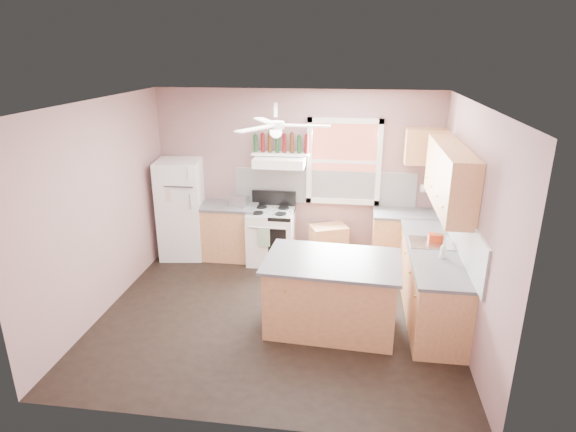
# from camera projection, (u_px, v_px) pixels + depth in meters

# --- Properties ---
(floor) EXTENTS (4.50, 4.50, 0.00)m
(floor) POSITION_uv_depth(u_px,v_px,m) (277.00, 313.00, 6.29)
(floor) COLOR black
(floor) RESTS_ON ground
(ceiling) EXTENTS (4.50, 4.50, 0.00)m
(ceiling) POSITION_uv_depth(u_px,v_px,m) (276.00, 103.00, 5.40)
(ceiling) COLOR white
(ceiling) RESTS_ON ground
(wall_back) EXTENTS (4.50, 0.05, 2.70)m
(wall_back) POSITION_uv_depth(u_px,v_px,m) (297.00, 175.00, 7.74)
(wall_back) COLOR #876361
(wall_back) RESTS_ON ground
(wall_right) EXTENTS (0.05, 4.00, 2.70)m
(wall_right) POSITION_uv_depth(u_px,v_px,m) (471.00, 225.00, 5.55)
(wall_right) COLOR #876361
(wall_right) RESTS_ON ground
(wall_left) EXTENTS (0.05, 4.00, 2.70)m
(wall_left) POSITION_uv_depth(u_px,v_px,m) (101.00, 208.00, 6.14)
(wall_left) COLOR #876361
(wall_left) RESTS_ON ground
(backsplash_back) EXTENTS (2.90, 0.03, 0.55)m
(backsplash_back) POSITION_uv_depth(u_px,v_px,m) (324.00, 187.00, 7.70)
(backsplash_back) COLOR white
(backsplash_back) RESTS_ON wall_back
(backsplash_right) EXTENTS (0.03, 2.60, 0.55)m
(backsplash_right) POSITION_uv_depth(u_px,v_px,m) (460.00, 230.00, 5.89)
(backsplash_right) COLOR white
(backsplash_right) RESTS_ON wall_right
(window_view) EXTENTS (1.00, 0.02, 1.20)m
(window_view) POSITION_uv_depth(u_px,v_px,m) (344.00, 162.00, 7.52)
(window_view) COLOR brown
(window_view) RESTS_ON wall_back
(window_frame) EXTENTS (1.16, 0.07, 1.36)m
(window_frame) POSITION_uv_depth(u_px,v_px,m) (344.00, 162.00, 7.49)
(window_frame) COLOR white
(window_frame) RESTS_ON wall_back
(refrigerator) EXTENTS (0.77, 0.75, 1.61)m
(refrigerator) POSITION_uv_depth(u_px,v_px,m) (181.00, 209.00, 7.81)
(refrigerator) COLOR white
(refrigerator) RESTS_ON floor
(base_cabinet_left) EXTENTS (0.90, 0.60, 0.86)m
(base_cabinet_left) POSITION_uv_depth(u_px,v_px,m) (230.00, 232.00, 7.87)
(base_cabinet_left) COLOR #AA7046
(base_cabinet_left) RESTS_ON floor
(counter_left) EXTENTS (0.92, 0.62, 0.04)m
(counter_left) POSITION_uv_depth(u_px,v_px,m) (229.00, 206.00, 7.72)
(counter_left) COLOR #4E4E51
(counter_left) RESTS_ON base_cabinet_left
(toaster) EXTENTS (0.32, 0.25, 0.18)m
(toaster) POSITION_uv_depth(u_px,v_px,m) (239.00, 201.00, 7.62)
(toaster) COLOR silver
(toaster) RESTS_ON counter_left
(stove) EXTENTS (0.72, 0.65, 0.86)m
(stove) POSITION_uv_depth(u_px,v_px,m) (271.00, 236.00, 7.70)
(stove) COLOR white
(stove) RESTS_ON floor
(range_hood) EXTENTS (0.78, 0.50, 0.14)m
(range_hood) POSITION_uv_depth(u_px,v_px,m) (280.00, 162.00, 7.42)
(range_hood) COLOR white
(range_hood) RESTS_ON wall_back
(bottle_shelf) EXTENTS (0.90, 0.26, 0.03)m
(bottle_shelf) POSITION_uv_depth(u_px,v_px,m) (281.00, 154.00, 7.50)
(bottle_shelf) COLOR white
(bottle_shelf) RESTS_ON range_hood
(cart) EXTENTS (0.67, 0.56, 0.56)m
(cart) POSITION_uv_depth(u_px,v_px,m) (328.00, 244.00, 7.76)
(cart) COLOR #AA7046
(cart) RESTS_ON floor
(base_cabinet_corner) EXTENTS (1.00, 0.60, 0.86)m
(base_cabinet_corner) POSITION_uv_depth(u_px,v_px,m) (405.00, 241.00, 7.51)
(base_cabinet_corner) COLOR #AA7046
(base_cabinet_corner) RESTS_ON floor
(base_cabinet_right) EXTENTS (0.60, 2.20, 0.86)m
(base_cabinet_right) POSITION_uv_depth(u_px,v_px,m) (430.00, 283.00, 6.17)
(base_cabinet_right) COLOR #AA7046
(base_cabinet_right) RESTS_ON floor
(counter_corner) EXTENTS (1.02, 0.62, 0.04)m
(counter_corner) POSITION_uv_depth(u_px,v_px,m) (407.00, 214.00, 7.36)
(counter_corner) COLOR #4E4E51
(counter_corner) RESTS_ON base_cabinet_corner
(counter_right) EXTENTS (0.62, 2.22, 0.04)m
(counter_right) POSITION_uv_depth(u_px,v_px,m) (433.00, 250.00, 6.03)
(counter_right) COLOR #4E4E51
(counter_right) RESTS_ON base_cabinet_right
(sink) EXTENTS (0.55, 0.45, 0.03)m
(sink) POSITION_uv_depth(u_px,v_px,m) (431.00, 243.00, 6.21)
(sink) COLOR silver
(sink) RESTS_ON counter_right
(faucet) EXTENTS (0.03, 0.03, 0.14)m
(faucet) POSITION_uv_depth(u_px,v_px,m) (444.00, 239.00, 6.16)
(faucet) COLOR silver
(faucet) RESTS_ON sink
(upper_cabinet_right) EXTENTS (0.33, 1.80, 0.76)m
(upper_cabinet_right) POSITION_uv_depth(u_px,v_px,m) (450.00, 177.00, 5.90)
(upper_cabinet_right) COLOR #AA7046
(upper_cabinet_right) RESTS_ON wall_right
(upper_cabinet_corner) EXTENTS (0.60, 0.33, 0.52)m
(upper_cabinet_corner) POSITION_uv_depth(u_px,v_px,m) (426.00, 147.00, 7.12)
(upper_cabinet_corner) COLOR #AA7046
(upper_cabinet_corner) RESTS_ON wall_back
(paper_towel) EXTENTS (0.26, 0.12, 0.12)m
(paper_towel) POSITION_uv_depth(u_px,v_px,m) (429.00, 188.00, 7.35)
(paper_towel) COLOR white
(paper_towel) RESTS_ON wall_back
(island) EXTENTS (1.57, 1.05, 0.86)m
(island) POSITION_uv_depth(u_px,v_px,m) (331.00, 295.00, 5.87)
(island) COLOR #AA7046
(island) RESTS_ON floor
(island_top) EXTENTS (1.66, 1.14, 0.04)m
(island_top) POSITION_uv_depth(u_px,v_px,m) (333.00, 261.00, 5.72)
(island_top) COLOR #4E4E51
(island_top) RESTS_ON island
(ceiling_fan_hub) EXTENTS (0.20, 0.20, 0.08)m
(ceiling_fan_hub) POSITION_uv_depth(u_px,v_px,m) (276.00, 125.00, 5.48)
(ceiling_fan_hub) COLOR white
(ceiling_fan_hub) RESTS_ON ceiling
(soap_bottle) EXTENTS (0.10, 0.10, 0.21)m
(soap_bottle) POSITION_uv_depth(u_px,v_px,m) (444.00, 250.00, 5.73)
(soap_bottle) COLOR silver
(soap_bottle) RESTS_ON counter_right
(red_caddy) EXTENTS (0.18, 0.13, 0.10)m
(red_caddy) POSITION_uv_depth(u_px,v_px,m) (435.00, 238.00, 6.25)
(red_caddy) COLOR #B22D0F
(red_caddy) RESTS_ON counter_right
(wine_bottles) EXTENTS (0.86, 0.06, 0.31)m
(wine_bottles) POSITION_uv_depth(u_px,v_px,m) (281.00, 144.00, 7.45)
(wine_bottles) COLOR #143819
(wine_bottles) RESTS_ON bottle_shelf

